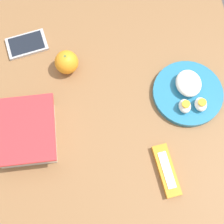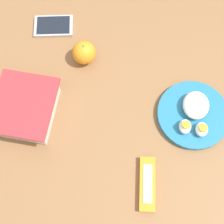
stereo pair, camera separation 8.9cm
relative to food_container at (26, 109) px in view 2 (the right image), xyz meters
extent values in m
plane|color=#4C4742|center=(0.03, -0.21, -0.77)|extent=(10.00, 10.00, 0.00)
cube|color=brown|center=(0.03, -0.21, -0.05)|extent=(0.99, 0.91, 0.03)
cylinder|color=brown|center=(0.47, -0.61, -0.42)|extent=(0.05, 0.05, 0.71)
cylinder|color=brown|center=(0.47, 0.19, -0.42)|extent=(0.05, 0.05, 0.71)
cube|color=white|center=(0.00, 0.00, 0.00)|extent=(0.17, 0.15, 0.06)
cube|color=#CCBC84|center=(0.00, 0.00, -0.01)|extent=(0.16, 0.14, 0.04)
cube|color=red|center=(0.00, 0.00, 0.03)|extent=(0.19, 0.17, 0.01)
ellipsoid|color=tan|center=(-0.05, 0.01, 0.01)|extent=(0.05, 0.04, 0.03)
ellipsoid|color=tan|center=(0.05, -0.01, 0.01)|extent=(0.06, 0.05, 0.03)
sphere|color=orange|center=(0.21, -0.13, 0.00)|extent=(0.07, 0.07, 0.07)
cylinder|color=#4C662D|center=(0.21, -0.13, 0.04)|extent=(0.01, 0.01, 0.00)
cylinder|color=teal|center=(0.08, -0.48, -0.02)|extent=(0.21, 0.21, 0.02)
ellipsoid|color=white|center=(0.09, -0.48, 0.01)|extent=(0.09, 0.08, 0.04)
ellipsoid|color=white|center=(0.03, -0.50, 0.00)|extent=(0.04, 0.03, 0.03)
cylinder|color=#F4A823|center=(0.03, -0.50, 0.02)|extent=(0.02, 0.02, 0.01)
ellipsoid|color=white|center=(0.03, -0.45, 0.00)|extent=(0.04, 0.03, 0.03)
cylinder|color=#F4A823|center=(0.03, -0.45, 0.02)|extent=(0.02, 0.02, 0.01)
cube|color=orange|center=(-0.15, -0.37, -0.02)|extent=(0.15, 0.06, 0.02)
cube|color=white|center=(-0.15, -0.37, -0.01)|extent=(0.10, 0.04, 0.00)
cube|color=#ADADB2|center=(0.30, 0.00, -0.03)|extent=(0.10, 0.14, 0.01)
cube|color=black|center=(0.30, 0.00, -0.02)|extent=(0.09, 0.12, 0.00)
camera|label=1|loc=(-0.27, -0.21, 0.84)|focal=50.00mm
camera|label=2|loc=(-0.26, -0.30, 0.84)|focal=50.00mm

